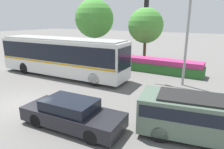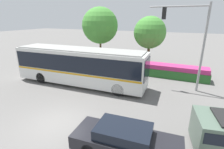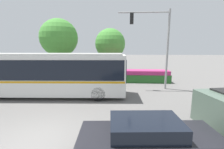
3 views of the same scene
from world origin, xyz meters
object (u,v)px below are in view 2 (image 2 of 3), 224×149
street_tree_centre (150,33)px  traffic_light_pole (192,36)px  street_tree_left (100,26)px  city_bus (79,64)px  sedan_foreground (126,140)px

street_tree_centre → traffic_light_pole: bearing=-52.2°
street_tree_left → traffic_light_pole: bearing=-25.3°
city_bus → sedan_foreground: size_ratio=2.46×
traffic_light_pole → street_tree_centre: size_ratio=1.14×
street_tree_centre → street_tree_left: bearing=-173.5°
street_tree_left → street_tree_centre: (6.19, 0.70, -0.71)m
traffic_light_pole → street_tree_centre: 7.27m
sedan_foreground → traffic_light_pole: size_ratio=0.72×
sedan_foreground → street_tree_left: street_tree_left is taller
city_bus → street_tree_centre: size_ratio=2.02×
traffic_light_pole → street_tree_centre: (-4.45, 5.73, -0.36)m
sedan_foreground → street_tree_centre: 15.13m
city_bus → street_tree_left: (-1.93, 7.64, 2.96)m
city_bus → street_tree_centre: 9.63m
traffic_light_pole → sedan_foreground: bearing=76.6°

